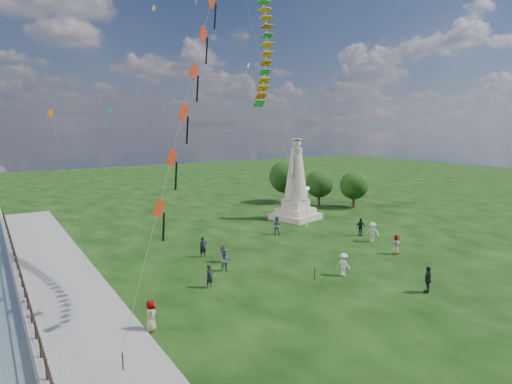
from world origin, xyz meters
TOP-DOWN VIEW (x-y plane):
  - ground at (36.75, 10.00)m, footprint 106.50×160.00m
  - waterfront at (-15.24, 8.99)m, footprint 200.00×200.00m
  - statue at (11.07, 18.65)m, footprint 5.37×5.37m
  - lamppost at (9.56, 14.83)m, footprint 0.39×0.39m
  - tree_row at (18.13, 24.40)m, footprint 8.97×11.61m
  - person_0 at (-6.10, 5.60)m, footprint 0.65×0.51m
  - person_1 at (-3.76, 7.77)m, footprint 0.92×0.74m
  - person_2 at (2.78, 2.59)m, footprint 0.78×1.14m
  - person_3 at (4.99, -2.52)m, footprint 1.13×0.94m
  - person_4 at (9.87, 3.88)m, footprint 0.80×0.50m
  - person_6 at (-3.62, 11.69)m, footprint 0.64×0.46m
  - person_7 at (5.36, 14.27)m, footprint 0.93×1.01m
  - person_8 at (11.12, 7.53)m, footprint 1.13×1.30m
  - person_9 at (11.73, 9.57)m, footprint 1.06×0.64m
  - person_10 at (-11.24, 1.94)m, footprint 0.58×0.86m
  - person_11 at (-2.94, 9.64)m, footprint 1.08×1.47m
  - red_kite_train at (-7.40, 4.63)m, footprint 10.15×9.35m
  - small_kites at (3.20, 22.78)m, footprint 29.79×18.51m

SIDE VIEW (x-z plane):
  - ground at x=36.75m, z-range -0.60..0.00m
  - waterfront at x=-15.24m, z-range -0.82..0.69m
  - person_11 at x=-2.94m, z-range 0.00..1.46m
  - person_0 at x=-6.10m, z-range 0.00..1.54m
  - person_2 at x=2.78m, z-range 0.00..1.60m
  - person_4 at x=9.87m, z-range 0.00..1.62m
  - person_1 at x=-3.76m, z-range 0.00..1.64m
  - person_6 at x=-3.62m, z-range 0.00..1.64m
  - person_10 at x=-11.24m, z-range 0.00..1.66m
  - person_9 at x=11.73m, z-range 0.00..1.71m
  - person_3 at x=4.99m, z-range 0.00..1.72m
  - person_7 at x=5.36m, z-range 0.00..1.77m
  - person_8 at x=11.12m, z-range 0.00..1.79m
  - lamppost at x=9.56m, z-range 0.94..5.18m
  - tree_row at x=18.13m, z-range 0.34..6.01m
  - statue at x=11.07m, z-range -1.09..7.82m
  - red_kite_train at x=-7.40m, z-range 2.56..23.42m
  - small_kites at x=3.20m, z-range 1.67..25.47m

